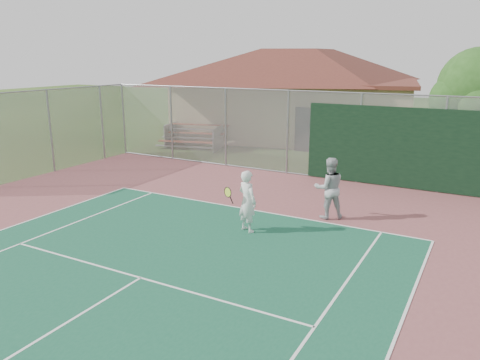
% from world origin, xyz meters
% --- Properties ---
extents(back_fence, '(20.08, 0.11, 3.53)m').
position_xyz_m(back_fence, '(2.11, 16.98, 1.67)').
color(back_fence, gray).
rests_on(back_fence, ground).
extents(side_fence_left, '(0.08, 9.00, 3.50)m').
position_xyz_m(side_fence_left, '(-10.00, 12.50, 1.75)').
color(side_fence_left, gray).
rests_on(side_fence_left, ground).
extents(clubhouse, '(16.01, 12.10, 6.27)m').
position_xyz_m(clubhouse, '(-4.32, 26.26, 3.18)').
color(clubhouse, tan).
rests_on(clubhouse, ground).
extents(bleachers, '(3.71, 2.68, 1.22)m').
position_xyz_m(bleachers, '(-7.86, 20.07, 0.65)').
color(bleachers, '#9C3F24').
rests_on(bleachers, ground).
extents(tree, '(3.83, 3.63, 5.34)m').
position_xyz_m(tree, '(5.85, 20.88, 3.51)').
color(tree, '#362113').
rests_on(tree, ground).
extents(player_white_front, '(1.00, 0.70, 1.77)m').
position_xyz_m(player_white_front, '(0.72, 10.15, 0.89)').
color(player_white_front, white).
rests_on(player_white_front, ground).
extents(player_grey_back, '(1.16, 1.10, 1.89)m').
position_xyz_m(player_grey_back, '(2.37, 12.36, 0.95)').
color(player_grey_back, '#ADAFB2').
rests_on(player_grey_back, ground).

